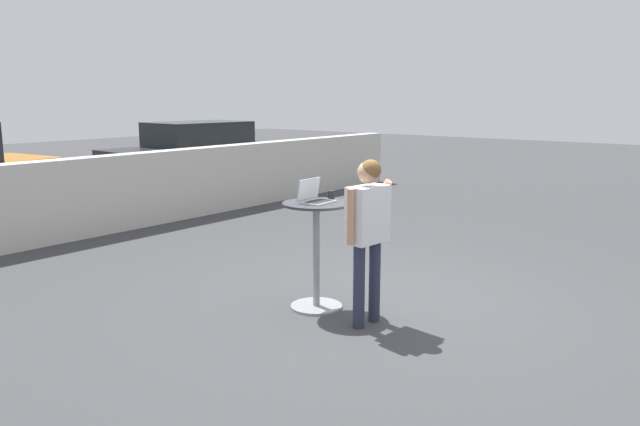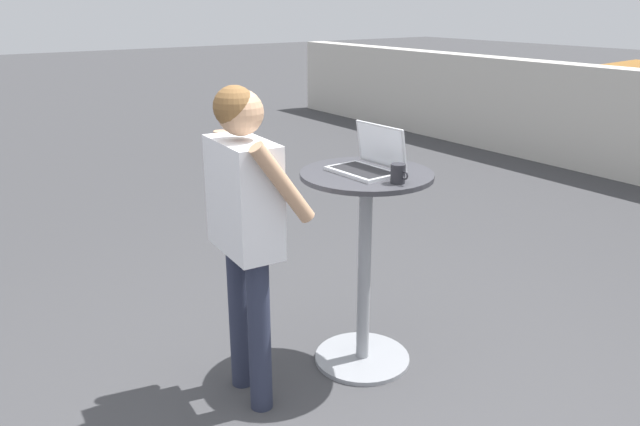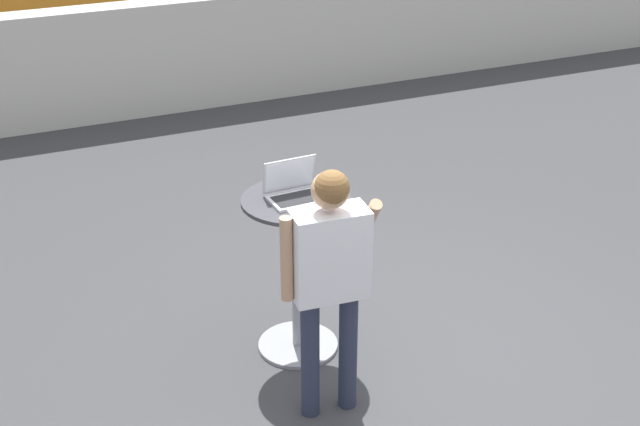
# 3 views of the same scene
# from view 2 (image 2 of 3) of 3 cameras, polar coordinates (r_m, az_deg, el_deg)

# --- Properties ---
(cafe_table) EXTENTS (0.68, 0.68, 1.09)m
(cafe_table) POSITION_cam_2_polar(r_m,az_deg,el_deg) (3.33, 4.11, -3.66)
(cafe_table) COLOR gray
(cafe_table) RESTS_ON ground_plane
(laptop) EXTENTS (0.36, 0.27, 0.24)m
(laptop) POSITION_cam_2_polar(r_m,az_deg,el_deg) (3.18, 4.50, 4.70)
(laptop) COLOR #B7BABF
(laptop) RESTS_ON cafe_table
(coffee_mug) EXTENTS (0.11, 0.07, 0.09)m
(coffee_mug) POSITION_cam_2_polar(r_m,az_deg,el_deg) (3.00, 7.16, 3.59)
(coffee_mug) COLOR #232328
(coffee_mug) RESTS_ON cafe_table
(standing_person) EXTENTS (0.58, 0.33, 1.58)m
(standing_person) POSITION_cam_2_polar(r_m,az_deg,el_deg) (2.91, -6.93, 0.17)
(standing_person) COLOR #282D42
(standing_person) RESTS_ON ground_plane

